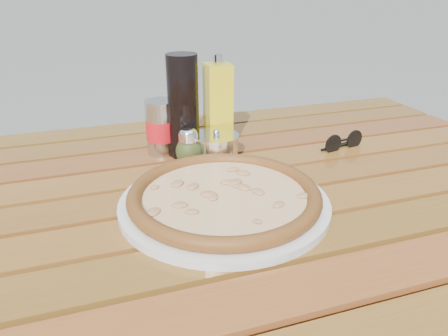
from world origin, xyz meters
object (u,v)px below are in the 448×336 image
object	(u,v)px
pepper_shaker	(182,138)
soda_can	(161,128)
dark_bottle	(183,106)
olive_oil_cruet	(218,106)
oregano_shaker	(189,148)
pizza	(224,195)
plate	(224,203)
sunglasses	(343,142)
table	(227,221)
parmesan_tin	(217,147)

from	to	relation	value
pepper_shaker	soda_can	distance (m)	0.05
dark_bottle	olive_oil_cruet	xyz separation A→B (m)	(0.09, 0.03, -0.01)
oregano_shaker	soda_can	distance (m)	0.10
pizza	soda_can	distance (m)	0.29
pepper_shaker	oregano_shaker	size ratio (longest dim) A/B	1.00
plate	olive_oil_cruet	bearing A→B (deg)	73.85
pizza	sunglasses	xyz separation A→B (m)	(0.35, 0.17, -0.01)
plate	olive_oil_cruet	world-z (taller)	olive_oil_cruet
dark_bottle	sunglasses	distance (m)	0.37
pizza	oregano_shaker	world-z (taller)	oregano_shaker
oregano_shaker	soda_can	bearing A→B (deg)	114.93
pizza	sunglasses	size ratio (longest dim) A/B	3.58
plate	dark_bottle	bearing A→B (deg)	91.17
table	plate	size ratio (longest dim) A/B	3.89
dark_bottle	sunglasses	size ratio (longest dim) A/B	2.00
plate	pizza	world-z (taller)	pizza
plate	soda_can	world-z (taller)	soda_can
table	pepper_shaker	size ratio (longest dim) A/B	17.07
parmesan_tin	plate	bearing A→B (deg)	-104.28
plate	olive_oil_cruet	distance (m)	0.31
pizza	parmesan_tin	world-z (taller)	parmesan_tin
dark_bottle	olive_oil_cruet	world-z (taller)	dark_bottle
sunglasses	parmesan_tin	bearing A→B (deg)	164.70
table	pizza	xyz separation A→B (m)	(-0.03, -0.07, 0.10)
pepper_shaker	sunglasses	bearing A→B (deg)	-13.34
pepper_shaker	sunglasses	xyz separation A→B (m)	(0.36, -0.08, -0.02)
plate	sunglasses	bearing A→B (deg)	26.39
pepper_shaker	olive_oil_cruet	distance (m)	0.11
table	plate	distance (m)	0.11
olive_oil_cruet	parmesan_tin	size ratio (longest dim) A/B	1.92
table	soda_can	world-z (taller)	soda_can
plate	oregano_shaker	size ratio (longest dim) A/B	4.39
dark_bottle	table	bearing A→B (deg)	-78.75
pepper_shaker	pizza	bearing A→B (deg)	-87.75
pepper_shaker	soda_can	size ratio (longest dim) A/B	0.68
pizza	olive_oil_cruet	size ratio (longest dim) A/B	1.88
plate	oregano_shaker	world-z (taller)	oregano_shaker
pizza	oregano_shaker	bearing A→B (deg)	93.25
table	sunglasses	distance (m)	0.34
oregano_shaker	sunglasses	size ratio (longest dim) A/B	0.74
table	soda_can	distance (m)	0.26
pepper_shaker	dark_bottle	xyz separation A→B (m)	(0.00, -0.00, 0.07)
table	plate	bearing A→B (deg)	-113.18
sunglasses	pepper_shaker	bearing A→B (deg)	156.40
oregano_shaker	table	bearing A→B (deg)	-71.26
pepper_shaker	dark_bottle	bearing A→B (deg)	-20.43
pepper_shaker	parmesan_tin	size ratio (longest dim) A/B	0.75
pizza	soda_can	xyz separation A→B (m)	(-0.05, 0.28, 0.04)
plate	oregano_shaker	distance (m)	0.20
soda_can	dark_bottle	bearing A→B (deg)	-30.56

